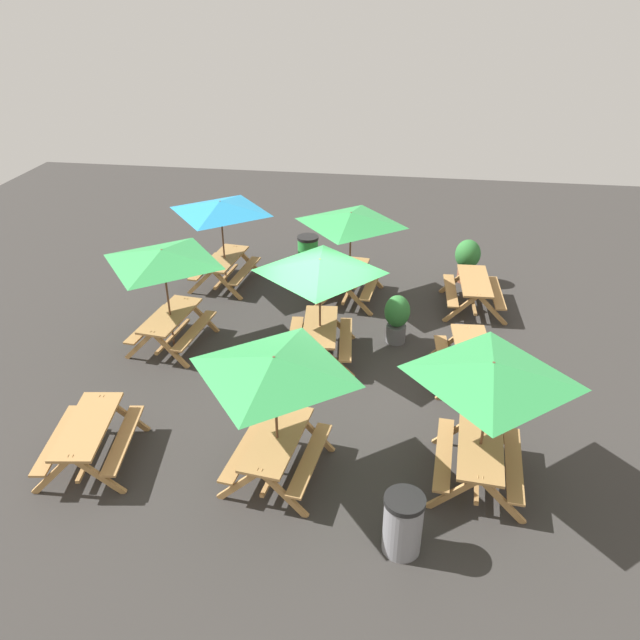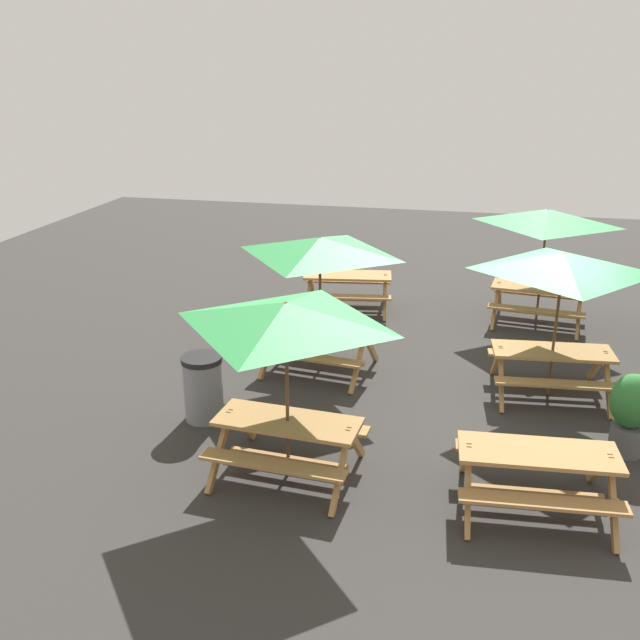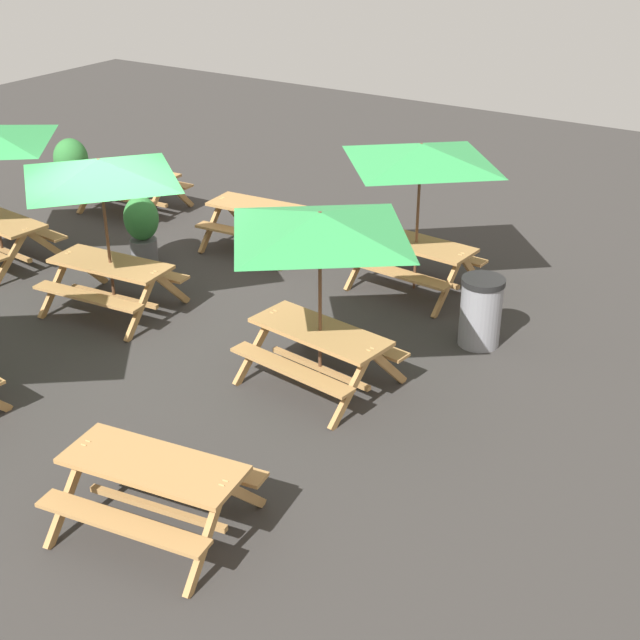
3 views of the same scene
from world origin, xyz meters
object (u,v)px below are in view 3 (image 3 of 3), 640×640
object	(u,v)px
picnic_table_5	(133,182)
picnic_table_6	(261,217)
picnic_table_0	(101,181)
picnic_table_4	(154,480)
picnic_table_2	(320,237)
potted_plant_1	(71,164)
picnic_table_8	(420,164)
potted_plant_0	(142,226)
trash_bin_gray	(481,311)

from	to	relation	value
picnic_table_5	picnic_table_6	size ratio (longest dim) A/B	0.97
picnic_table_0	picnic_table_6	xyz separation A→B (m)	(-0.39, -3.16, -1.43)
picnic_table_4	picnic_table_6	xyz separation A→B (m)	(3.44, -6.49, 0.00)
picnic_table_2	potted_plant_1	bearing A→B (deg)	-15.90
picnic_table_0	picnic_table_8	world-z (taller)	same
picnic_table_5	potted_plant_0	xyz separation A→B (m)	(-1.90, 1.81, 0.07)
potted_plant_1	picnic_table_2	bearing A→B (deg)	156.58
picnic_table_6	potted_plant_0	size ratio (longest dim) A/B	1.66
picnic_table_0	picnic_table_5	xyz separation A→B (m)	(2.77, -3.40, -1.43)
picnic_table_0	picnic_table_4	distance (m)	5.27
picnic_table_0	potted_plant_1	xyz separation A→B (m)	(4.32, -3.32, -1.31)
picnic_table_2	picnic_table_8	xyz separation A→B (m)	(0.32, -3.23, 0.00)
picnic_table_5	picnic_table_6	xyz separation A→B (m)	(-3.16, 0.24, 0.00)
picnic_table_5	picnic_table_6	distance (m)	3.17
picnic_table_5	picnic_table_6	world-z (taller)	same
picnic_table_2	potted_plant_1	xyz separation A→B (m)	(8.01, -3.47, -1.31)
picnic_table_8	trash_bin_gray	world-z (taller)	picnic_table_8
potted_plant_1	trash_bin_gray	bearing A→B (deg)	171.38
picnic_table_2	trash_bin_gray	distance (m)	2.84
picnic_table_2	picnic_table_8	distance (m)	3.25
picnic_table_8	potted_plant_1	distance (m)	7.80
picnic_table_8	potted_plant_1	world-z (taller)	picnic_table_8
picnic_table_5	trash_bin_gray	distance (m)	7.87
picnic_table_8	trash_bin_gray	xyz separation A→B (m)	(-1.59, 1.17, -1.49)
picnic_table_6	trash_bin_gray	world-z (taller)	trash_bin_gray
picnic_table_5	potted_plant_0	bearing A→B (deg)	134.42
picnic_table_8	potted_plant_0	size ratio (longest dim) A/B	2.05
picnic_table_0	trash_bin_gray	distance (m)	5.52
picnic_table_0	potted_plant_0	xyz separation A→B (m)	(0.88, -1.60, -1.36)
trash_bin_gray	potted_plant_1	distance (m)	9.38
picnic_table_8	potted_plant_1	xyz separation A→B (m)	(7.69, -0.24, -1.31)
picnic_table_5	potted_plant_1	bearing A→B (deg)	1.18
picnic_table_4	trash_bin_gray	size ratio (longest dim) A/B	2.02
picnic_table_2	picnic_table_6	world-z (taller)	picnic_table_2
picnic_table_4	picnic_table_2	bearing A→B (deg)	-95.91
picnic_table_2	potted_plant_0	bearing A→B (deg)	-13.38
picnic_table_6	picnic_table_2	bearing A→B (deg)	130.79
picnic_table_2	trash_bin_gray	world-z (taller)	picnic_table_2
trash_bin_gray	potted_plant_0	size ratio (longest dim) A/B	0.86
picnic_table_0	trash_bin_gray	world-z (taller)	picnic_table_0
picnic_table_6	potted_plant_1	distance (m)	4.71
picnic_table_8	trash_bin_gray	bearing A→B (deg)	148.16
picnic_table_2	picnic_table_6	size ratio (longest dim) A/B	1.23
trash_bin_gray	potted_plant_0	bearing A→B (deg)	3.14
picnic_table_0	picnic_table_4	world-z (taller)	picnic_table_0
picnic_table_4	potted_plant_1	size ratio (longest dim) A/B	1.68
picnic_table_2	picnic_table_5	xyz separation A→B (m)	(6.47, -3.55, -1.43)
picnic_table_5	potted_plant_1	distance (m)	1.55
picnic_table_0	picnic_table_2	bearing A→B (deg)	172.28
picnic_table_0	picnic_table_4	bearing A→B (deg)	133.57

